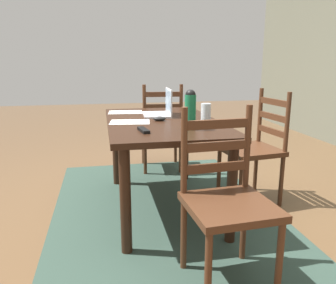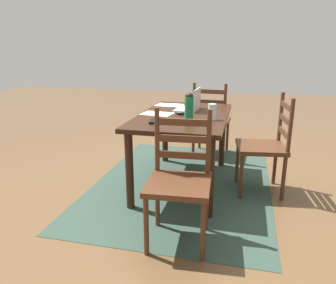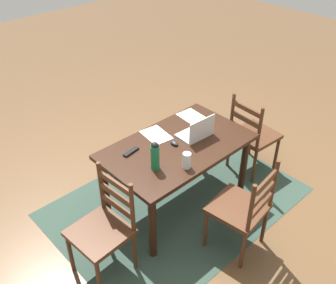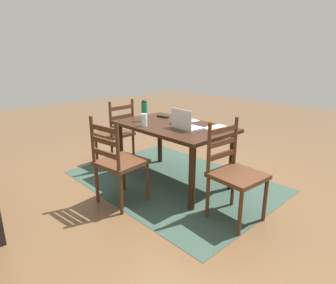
{
  "view_description": "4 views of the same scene",
  "coord_description": "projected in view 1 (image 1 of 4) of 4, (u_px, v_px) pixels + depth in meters",
  "views": [
    {
      "loc": [
        2.58,
        -0.46,
        1.19
      ],
      "look_at": [
        -0.04,
        0.05,
        0.54
      ],
      "focal_mm": 36.27,
      "sensor_mm": 36.0,
      "label": 1
    },
    {
      "loc": [
        3.07,
        0.59,
        1.38
      ],
      "look_at": [
        0.13,
        -0.13,
        0.48
      ],
      "focal_mm": 34.65,
      "sensor_mm": 36.0,
      "label": 2
    },
    {
      "loc": [
        2.09,
        2.1,
        2.83
      ],
      "look_at": [
        -0.01,
        -0.14,
        0.69
      ],
      "focal_mm": 41.3,
      "sensor_mm": 36.0,
      "label": 3
    },
    {
      "loc": [
        -2.34,
        2.3,
        1.5
      ],
      "look_at": [
        0.11,
        -0.02,
        0.49
      ],
      "focal_mm": 30.15,
      "sensor_mm": 36.0,
      "label": 4
    }
  ],
  "objects": [
    {
      "name": "paper_stack_right",
      "position": [
        125.0,
        112.0,
        3.05
      ],
      "size": [
        0.23,
        0.31,
        0.0
      ],
      "primitive_type": "cube",
      "rotation": [
        0.0,
        0.0,
        -0.08
      ],
      "color": "white",
      "rests_on": "dining_table"
    },
    {
      "name": "chair_far_head",
      "position": [
        255.0,
        148.0,
        2.87
      ],
      "size": [
        0.49,
        0.49,
        0.95
      ],
      "color": "#4C2B19",
      "rests_on": "ground"
    },
    {
      "name": "area_rug",
      "position": [
        163.0,
        206.0,
        2.83
      ],
      "size": [
        2.46,
        1.76,
        0.01
      ],
      "primitive_type": "cube",
      "color": "#2D4238",
      "rests_on": "ground"
    },
    {
      "name": "tv_remote",
      "position": [
        143.0,
        130.0,
        2.23
      ],
      "size": [
        0.17,
        0.07,
        0.02
      ],
      "primitive_type": "cube",
      "rotation": [
        0.0,
        0.0,
        1.71
      ],
      "color": "black",
      "rests_on": "dining_table"
    },
    {
      "name": "computer_mouse",
      "position": [
        159.0,
        119.0,
        2.63
      ],
      "size": [
        0.08,
        0.11,
        0.03
      ],
      "primitive_type": "ellipsoid",
      "rotation": [
        0.0,
        0.0,
        -0.2
      ],
      "color": "black",
      "rests_on": "dining_table"
    },
    {
      "name": "dining_table",
      "position": [
        162.0,
        133.0,
        2.68
      ],
      "size": [
        1.41,
        0.85,
        0.73
      ],
      "color": "black",
      "rests_on": "ground"
    },
    {
      "name": "chair_left_far",
      "position": [
        161.0,
        129.0,
        3.7
      ],
      "size": [
        0.47,
        0.47,
        0.95
      ],
      "color": "#4C2B19",
      "rests_on": "ground"
    },
    {
      "name": "drinking_glass",
      "position": [
        206.0,
        113.0,
        2.52
      ],
      "size": [
        0.07,
        0.07,
        0.15
      ],
      "primitive_type": "cylinder",
      "color": "silver",
      "rests_on": "dining_table"
    },
    {
      "name": "ground_plane",
      "position": [
        163.0,
        207.0,
        2.83
      ],
      "size": [
        14.0,
        14.0,
        0.0
      ],
      "primitive_type": "plane",
      "color": "brown"
    },
    {
      "name": "paper_stack_left",
      "position": [
        130.0,
        122.0,
        2.57
      ],
      "size": [
        0.25,
        0.32,
        0.0
      ],
      "primitive_type": "cube",
      "rotation": [
        0.0,
        0.0,
        -0.14
      ],
      "color": "white",
      "rests_on": "dining_table"
    },
    {
      "name": "laptop",
      "position": [
        162.0,
        109.0,
        2.87
      ],
      "size": [
        0.33,
        0.24,
        0.23
      ],
      "color": "silver",
      "rests_on": "dining_table"
    },
    {
      "name": "chair_right_far",
      "position": [
        227.0,
        201.0,
        1.8
      ],
      "size": [
        0.47,
        0.47,
        0.95
      ],
      "color": "#4C2B19",
      "rests_on": "ground"
    },
    {
      "name": "water_bottle",
      "position": [
        190.0,
        109.0,
        2.28
      ],
      "size": [
        0.08,
        0.08,
        0.27
      ],
      "color": "#197247",
      "rests_on": "dining_table"
    }
  ]
}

